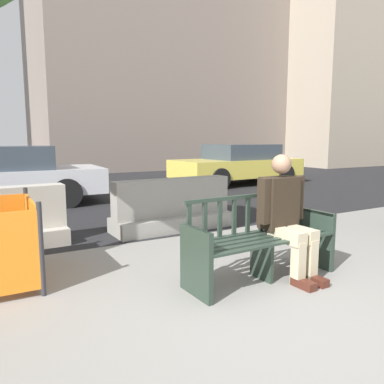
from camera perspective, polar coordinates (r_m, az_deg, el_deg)
The scene contains 7 objects.
ground_plane at distance 3.40m, azimuth 12.32°, elevation -17.83°, with size 200.00×200.00×0.00m, color gray.
street_asphalt at distance 11.25m, azimuth -18.54°, elevation 0.15°, with size 120.00×12.00×0.01m, color black.
street_bench at distance 4.04m, azimuth 10.38°, elevation -7.54°, with size 1.71×0.59×0.88m.
seated_person at distance 4.13m, azimuth 14.03°, elevation -3.13°, with size 0.58×0.73×1.31m.
jersey_barrier_centre at distance 6.14m, azimuth -2.97°, elevation -2.59°, with size 2.02×0.74×0.84m.
car_taxi_near at distance 12.42m, azimuth 7.05°, elevation 4.27°, with size 4.36×2.09×1.30m.
building_far_right at distance 30.22m, azimuth 24.28°, elevation 22.57°, with size 16.46×9.84×18.76m.
Camera 1 is at (-2.07, -2.26, 1.48)m, focal length 35.00 mm.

